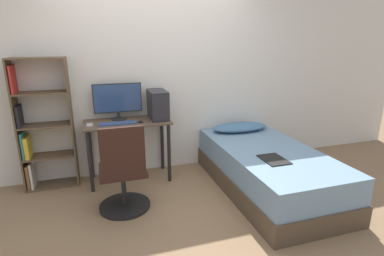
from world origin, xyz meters
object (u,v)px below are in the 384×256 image
object	(u,v)px
monitor	(118,100)
pc_tower	(158,105)
office_chair	(124,179)
keyboard	(118,123)
bookshelf	(40,130)
bed	(267,169)

from	to	relation	value
monitor	pc_tower	size ratio (longest dim) A/B	1.46
office_chair	keyboard	xyz separation A→B (m)	(0.02, 0.63, 0.42)
office_chair	monitor	xyz separation A→B (m)	(0.05, 0.87, 0.66)
bookshelf	keyboard	distance (m)	0.90
pc_tower	keyboard	bearing A→B (deg)	-165.52
bed	pc_tower	world-z (taller)	pc_tower
bed	monitor	bearing A→B (deg)	150.84
bookshelf	monitor	world-z (taller)	bookshelf
bookshelf	bed	bearing A→B (deg)	-19.12
office_chair	keyboard	size ratio (longest dim) A/B	2.21
bed	keyboard	size ratio (longest dim) A/B	4.69
bookshelf	pc_tower	bearing A→B (deg)	-3.44
bookshelf	keyboard	size ratio (longest dim) A/B	3.58
monitor	keyboard	distance (m)	0.34
bed	keyboard	distance (m)	1.85
office_chair	pc_tower	distance (m)	1.10
bookshelf	office_chair	size ratio (longest dim) A/B	1.62
office_chair	monitor	size ratio (longest dim) A/B	1.62
pc_tower	bed	bearing A→B (deg)	-34.88
keyboard	monitor	bearing A→B (deg)	82.39
bed	monitor	world-z (taller)	monitor
office_chair	monitor	world-z (taller)	monitor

